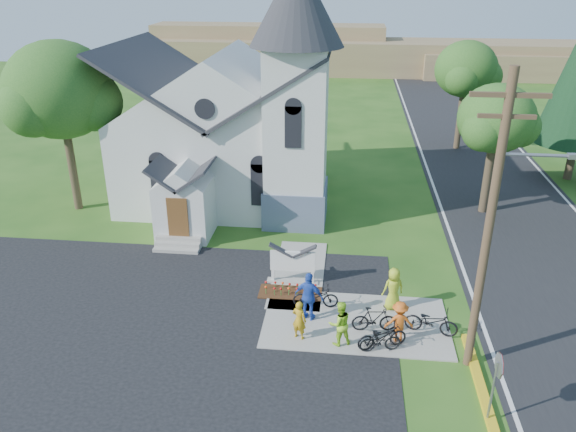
# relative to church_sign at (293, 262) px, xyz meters

# --- Properties ---
(ground) EXTENTS (120.00, 120.00, 0.00)m
(ground) POSITION_rel_church_sign_xyz_m (1.20, -3.20, -1.03)
(ground) COLOR #265117
(ground) RESTS_ON ground
(parking_lot) EXTENTS (20.00, 16.00, 0.02)m
(parking_lot) POSITION_rel_church_sign_xyz_m (-5.80, -5.20, -1.02)
(parking_lot) COLOR black
(parking_lot) RESTS_ON ground
(road) EXTENTS (8.00, 90.00, 0.02)m
(road) POSITION_rel_church_sign_xyz_m (11.20, 11.80, -1.02)
(road) COLOR black
(road) RESTS_ON ground
(sidewalk) EXTENTS (7.00, 4.00, 0.05)m
(sidewalk) POSITION_rel_church_sign_xyz_m (2.70, -2.70, -1.00)
(sidewalk) COLOR gray
(sidewalk) RESTS_ON ground
(church) EXTENTS (12.35, 12.00, 13.00)m
(church) POSITION_rel_church_sign_xyz_m (-4.28, 9.28, 4.22)
(church) COLOR silver
(church) RESTS_ON ground
(church_sign) EXTENTS (2.20, 0.40, 1.70)m
(church_sign) POSITION_rel_church_sign_xyz_m (0.00, 0.00, 0.00)
(church_sign) COLOR gray
(church_sign) RESTS_ON ground
(flower_bed) EXTENTS (2.60, 1.10, 0.07)m
(flower_bed) POSITION_rel_church_sign_xyz_m (0.00, -0.90, -0.99)
(flower_bed) COLOR #3B1D10
(flower_bed) RESTS_ON ground
(utility_pole) EXTENTS (3.45, 0.28, 10.00)m
(utility_pole) POSITION_rel_church_sign_xyz_m (6.56, -4.70, 4.38)
(utility_pole) COLOR #453522
(utility_pole) RESTS_ON ground
(stop_sign) EXTENTS (0.11, 0.76, 2.48)m
(stop_sign) POSITION_rel_church_sign_xyz_m (6.63, -7.40, 0.75)
(stop_sign) COLOR gray
(stop_sign) RESTS_ON ground
(tree_lot_corner) EXTENTS (5.60, 5.60, 9.15)m
(tree_lot_corner) POSITION_rel_church_sign_xyz_m (-12.80, 6.80, 5.58)
(tree_lot_corner) COLOR #3A2D1F
(tree_lot_corner) RESTS_ON ground
(tree_road_near) EXTENTS (4.00, 4.00, 7.05)m
(tree_road_near) POSITION_rel_church_sign_xyz_m (9.70, 8.80, 4.18)
(tree_road_near) COLOR #3A2D1F
(tree_road_near) RESTS_ON ground
(tree_road_mid) EXTENTS (4.40, 4.40, 7.80)m
(tree_road_mid) POSITION_rel_church_sign_xyz_m (10.20, 20.80, 4.75)
(tree_road_mid) COLOR #3A2D1F
(tree_road_mid) RESTS_ON ground
(distant_hills) EXTENTS (61.00, 10.00, 5.60)m
(distant_hills) POSITION_rel_church_sign_xyz_m (4.56, 53.13, 1.15)
(distant_hills) COLOR #7C6345
(distant_hills) RESTS_ON ground
(cyclist_0) EXTENTS (0.66, 0.56, 1.53)m
(cyclist_0) POSITION_rel_church_sign_xyz_m (0.64, -3.92, -0.21)
(cyclist_0) COLOR #BA8C15
(cyclist_0) RESTS_ON sidewalk
(bike_0) EXTENTS (1.83, 0.75, 0.94)m
(bike_0) POSITION_rel_church_sign_xyz_m (1.11, -1.84, -0.51)
(bike_0) COLOR black
(bike_0) RESTS_ON sidewalk
(cyclist_1) EXTENTS (1.02, 0.92, 1.72)m
(cyclist_1) POSITION_rel_church_sign_xyz_m (2.10, -4.12, -0.12)
(cyclist_1) COLOR #A4E32A
(cyclist_1) RESTS_ON sidewalk
(bike_1) EXTENTS (1.73, 0.66, 1.01)m
(bike_1) POSITION_rel_church_sign_xyz_m (3.37, -3.20, -0.47)
(bike_1) COLOR black
(bike_1) RESTS_ON sidewalk
(cyclist_2) EXTENTS (1.25, 0.81, 1.98)m
(cyclist_2) POSITION_rel_church_sign_xyz_m (0.90, -2.69, 0.01)
(cyclist_2) COLOR blue
(cyclist_2) RESTS_ON sidewalk
(bike_2) EXTENTS (1.94, 1.23, 0.96)m
(bike_2) POSITION_rel_church_sign_xyz_m (3.60, -4.19, -0.50)
(bike_2) COLOR black
(bike_2) RESTS_ON sidewalk
(cyclist_3) EXTENTS (1.09, 0.70, 1.60)m
(cyclist_3) POSITION_rel_church_sign_xyz_m (4.21, -3.70, -0.18)
(cyclist_3) COLOR #CE5716
(cyclist_3) RESTS_ON sidewalk
(bike_3) EXTENTS (1.54, 0.75, 0.89)m
(bike_3) POSITION_rel_church_sign_xyz_m (3.53, -4.40, -0.53)
(bike_3) COLOR black
(bike_3) RESTS_ON sidewalk
(cyclist_4) EXTENTS (1.00, 0.82, 1.77)m
(cyclist_4) POSITION_rel_church_sign_xyz_m (4.12, -1.60, -0.09)
(cyclist_4) COLOR #A6BC23
(cyclist_4) RESTS_ON sidewalk
(bike_4) EXTENTS (2.04, 1.08, 1.02)m
(bike_4) POSITION_rel_church_sign_xyz_m (5.43, -3.12, -0.47)
(bike_4) COLOR black
(bike_4) RESTS_ON sidewalk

